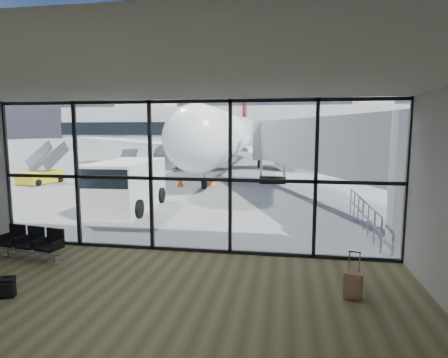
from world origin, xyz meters
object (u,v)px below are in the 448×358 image
(suitcase, at_px, (353,286))
(service_van, at_px, (125,185))
(airliner, at_px, (231,136))
(backpack, at_px, (7,288))
(belt_loader, at_px, (127,166))
(mobile_stairs, at_px, (41,175))
(seating_row, at_px, (33,241))

(suitcase, xyz_separation_m, service_van, (-8.70, 7.91, 0.83))
(airliner, bearing_deg, backpack, -92.64)
(suitcase, height_order, belt_loader, belt_loader)
(service_van, height_order, belt_loader, service_van)
(backpack, xyz_separation_m, mobile_stairs, (-10.76, 16.35, 0.33))
(backpack, bearing_deg, suitcase, -8.31)
(seating_row, xyz_separation_m, belt_loader, (-6.12, 20.20, 0.17))
(seating_row, relative_size, service_van, 0.38)
(backpack, height_order, mobile_stairs, mobile_stairs)
(service_van, relative_size, belt_loader, 1.16)
(service_van, bearing_deg, belt_loader, 110.76)
(suitcase, xyz_separation_m, airliner, (-7.00, 29.78, 2.79))
(backpack, distance_m, service_van, 9.20)
(seating_row, bearing_deg, suitcase, 1.12)
(suitcase, distance_m, airliner, 30.72)
(backpack, height_order, suitcase, suitcase)
(backpack, bearing_deg, mobile_stairs, 106.20)
(belt_loader, height_order, mobile_stairs, mobile_stairs)
(seating_row, xyz_separation_m, mobile_stairs, (-9.63, 13.96, 0.06))
(backpack, relative_size, mobile_stairs, 0.13)
(suitcase, bearing_deg, airliner, 117.60)
(backpack, height_order, service_van, service_van)
(service_van, xyz_separation_m, belt_loader, (-5.95, 13.54, -0.48))
(service_van, distance_m, mobile_stairs, 11.96)
(belt_loader, xyz_separation_m, mobile_stairs, (-3.51, -6.24, -0.10))
(seating_row, distance_m, service_van, 6.70)
(suitcase, relative_size, belt_loader, 0.23)
(backpack, bearing_deg, airliner, 72.12)
(airliner, bearing_deg, suitcase, -78.68)
(backpack, xyz_separation_m, airliner, (0.40, 30.93, 2.88))
(backpack, relative_size, airliner, 0.01)
(seating_row, height_order, suitcase, suitcase)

